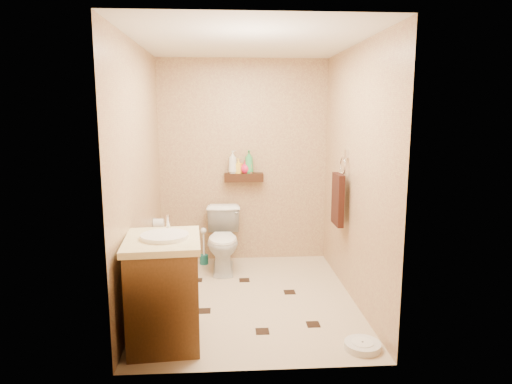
{
  "coord_description": "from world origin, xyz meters",
  "views": [
    {
      "loc": [
        -0.21,
        -4.18,
        1.79
      ],
      "look_at": [
        0.09,
        0.25,
        1.01
      ],
      "focal_mm": 32.0,
      "sensor_mm": 36.0,
      "label": 1
    }
  ],
  "objects": [
    {
      "name": "ceiling",
      "position": [
        0.0,
        0.0,
        2.4
      ],
      "size": [
        2.0,
        2.5,
        0.02
      ],
      "primitive_type": "cube",
      "color": "silver",
      "rests_on": "wall_back"
    },
    {
      "name": "bottle_b",
      "position": [
        -0.06,
        1.17,
        1.16
      ],
      "size": [
        0.11,
        0.11,
        0.18
      ],
      "primitive_type": "imported",
      "rotation": [
        0.0,
        0.0,
        4.29
      ],
      "color": "yellow",
      "rests_on": "wall_shelf"
    },
    {
      "name": "wall_back",
      "position": [
        0.0,
        1.25,
        1.2
      ],
      "size": [
        2.0,
        0.04,
        2.4
      ],
      "primitive_type": "cube",
      "color": "tan",
      "rests_on": "ground"
    },
    {
      "name": "vanity",
      "position": [
        -0.7,
        -0.78,
        0.43
      ],
      "size": [
        0.62,
        0.73,
        0.97
      ],
      "rotation": [
        0.0,
        0.0,
        0.08
      ],
      "color": "brown",
      "rests_on": "ground"
    },
    {
      "name": "towel_ring",
      "position": [
        0.91,
        0.25,
        0.95
      ],
      "size": [
        0.12,
        0.3,
        0.76
      ],
      "color": "silver",
      "rests_on": "wall_right"
    },
    {
      "name": "wall_front",
      "position": [
        0.0,
        -1.25,
        1.2
      ],
      "size": [
        2.0,
        0.04,
        2.4
      ],
      "primitive_type": "cube",
      "color": "tan",
      "rests_on": "ground"
    },
    {
      "name": "toilet",
      "position": [
        -0.25,
        0.83,
        0.35
      ],
      "size": [
        0.39,
        0.69,
        0.7
      ],
      "primitive_type": "imported",
      "rotation": [
        0.0,
        0.0,
        -0.0
      ],
      "color": "white",
      "rests_on": "ground"
    },
    {
      "name": "wall_shelf",
      "position": [
        0.0,
        1.17,
        1.02
      ],
      "size": [
        0.46,
        0.14,
        0.1
      ],
      "primitive_type": "cube",
      "color": "#3B1A10",
      "rests_on": "wall_back"
    },
    {
      "name": "bottle_e",
      "position": [
        0.06,
        1.17,
        1.15
      ],
      "size": [
        0.08,
        0.09,
        0.16
      ],
      "primitive_type": "imported",
      "rotation": [
        0.0,
        0.0,
        2.95
      ],
      "color": "#EC6F4E",
      "rests_on": "wall_shelf"
    },
    {
      "name": "wall_left",
      "position": [
        -1.0,
        0.0,
        1.2
      ],
      "size": [
        0.04,
        2.5,
        2.4
      ],
      "primitive_type": "cube",
      "color": "tan",
      "rests_on": "ground"
    },
    {
      "name": "bottle_a",
      "position": [
        -0.13,
        1.17,
        1.2
      ],
      "size": [
        0.15,
        0.15,
        0.27
      ],
      "primitive_type": "imported",
      "rotation": [
        0.0,
        0.0,
        2.22
      ],
      "color": "silver",
      "rests_on": "wall_shelf"
    },
    {
      "name": "floor_accents",
      "position": [
        0.01,
        -0.07,
        0.0
      ],
      "size": [
        1.16,
        1.31,
        0.01
      ],
      "color": "black",
      "rests_on": "ground"
    },
    {
      "name": "bottle_c",
      "position": [
        0.02,
        1.17,
        1.15
      ],
      "size": [
        0.16,
        0.16,
        0.16
      ],
      "primitive_type": "imported",
      "rotation": [
        0.0,
        0.0,
        5.84
      ],
      "color": "#DC1946",
      "rests_on": "wall_shelf"
    },
    {
      "name": "toilet_brush",
      "position": [
        -0.48,
        1.05,
        0.16
      ],
      "size": [
        0.1,
        0.1,
        0.44
      ],
      "color": "#18605C",
      "rests_on": "ground"
    },
    {
      "name": "bathroom_scale",
      "position": [
        0.82,
        -1.01,
        0.03
      ],
      "size": [
        0.33,
        0.33,
        0.06
      ],
      "rotation": [
        0.0,
        0.0,
        -0.21
      ],
      "color": "silver",
      "rests_on": "ground"
    },
    {
      "name": "toilet_paper",
      "position": [
        -0.94,
        0.65,
        0.6
      ],
      "size": [
        0.12,
        0.11,
        0.12
      ],
      "color": "silver",
      "rests_on": "wall_left"
    },
    {
      "name": "bottle_d",
      "position": [
        0.06,
        1.17,
        1.21
      ],
      "size": [
        0.11,
        0.11,
        0.27
      ],
      "primitive_type": "imported",
      "rotation": [
        0.0,
        0.0,
        6.2
      ],
      "color": "#359F56",
      "rests_on": "wall_shelf"
    },
    {
      "name": "wall_right",
      "position": [
        1.0,
        0.0,
        1.2
      ],
      "size": [
        0.04,
        2.5,
        2.4
      ],
      "primitive_type": "cube",
      "color": "tan",
      "rests_on": "ground"
    },
    {
      "name": "ground",
      "position": [
        0.0,
        0.0,
        0.0
      ],
      "size": [
        2.5,
        2.5,
        0.0
      ],
      "primitive_type": "plane",
      "color": "#C8AE93",
      "rests_on": "ground"
    }
  ]
}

